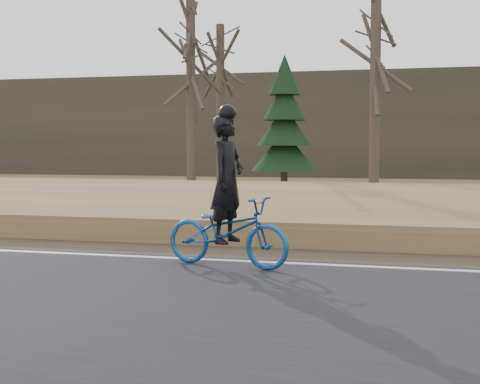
# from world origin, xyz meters

# --- Properties ---
(treeline_backdrop) EXTENTS (120.00, 4.00, 6.00)m
(treeline_backdrop) POSITION_xyz_m (0.00, 30.00, 3.00)
(treeline_backdrop) COLOR #383328
(treeline_backdrop) RESTS_ON ground
(cyclist) EXTENTS (2.06, 1.10, 2.36)m
(cyclist) POSITION_xyz_m (-5.32, -0.25, 0.81)
(cyclist) COLOR navy
(cyclist) RESTS_ON road
(bare_tree_far_left) EXTENTS (0.36, 0.36, 8.49)m
(bare_tree_far_left) POSITION_xyz_m (-11.03, 15.26, 4.25)
(bare_tree_far_left) COLOR #473B34
(bare_tree_far_left) RESTS_ON ground
(bare_tree_left) EXTENTS (0.36, 0.36, 7.01)m
(bare_tree_left) POSITION_xyz_m (-10.72, 18.33, 3.50)
(bare_tree_left) COLOR #473B34
(bare_tree_left) RESTS_ON ground
(bare_tree_near_left) EXTENTS (0.36, 0.36, 7.49)m
(bare_tree_near_left) POSITION_xyz_m (-3.89, 12.92, 3.74)
(bare_tree_near_left) COLOR #473B34
(bare_tree_near_left) RESTS_ON ground
(conifer) EXTENTS (2.60, 2.60, 5.41)m
(conifer) POSITION_xyz_m (-7.58, 16.56, 2.56)
(conifer) COLOR #473B34
(conifer) RESTS_ON ground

